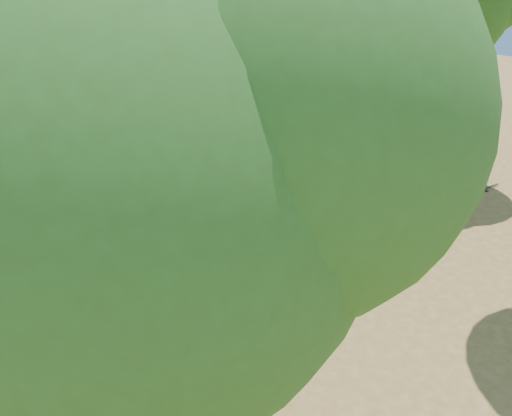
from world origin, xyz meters
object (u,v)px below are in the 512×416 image
locomotive (9,285)px  carriage_front (150,271)px  fence (183,163)px  carriage_rear (270,235)px

locomotive → carriage_front: (3.46, -0.12, -0.74)m
fence → carriage_rear: bearing=-94.7°
carriage_rear → fence: 8.03m
locomotive → carriage_front: bearing=-2.0°
carriage_rear → fence: bearing=85.3°
locomotive → fence: (8.14, 7.93, -0.98)m
locomotive → carriage_rear: (7.48, -0.07, -0.77)m
locomotive → carriage_rear: 7.52m
carriage_front → fence: carriage_front is taller
carriage_rear → carriage_front: bearing=-179.2°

